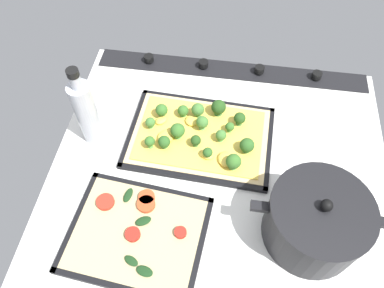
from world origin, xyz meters
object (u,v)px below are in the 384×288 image
Objects in this scene: baking_tray_front at (199,138)px; cooking_pot at (314,221)px; oil_bottle at (85,112)px; broccoli_pizza at (199,134)px; baking_tray_back at (135,234)px; veggie_pizza_back at (135,231)px.

baking_tray_front is 34.84cm from cooking_pot.
oil_bottle is (26.78, 2.98, 9.46)cm from baking_tray_front.
cooking_pot reaches higher than broccoli_pizza.
veggie_pizza_back reaches higher than baking_tray_back.
baking_tray_back is 1.09× the size of veggie_pizza_back.
baking_tray_front is 28.87cm from veggie_pizza_back.
oil_bottle is (53.40, -18.67, 3.40)cm from cooking_pot.
cooking_pot is at bearing 140.86° from broccoli_pizza.
broccoli_pizza is (-0.06, 0.04, 1.80)cm from baking_tray_front.
broccoli_pizza is 1.49× the size of oil_bottle.
veggie_pizza_back is at bearing 68.99° from broccoli_pizza.
cooking_pot is at bearing 160.73° from oil_bottle.
baking_tray_front and baking_tray_back have the same top height.
baking_tray_back is 1.34× the size of oil_bottle.
baking_tray_front is at bearing -173.65° from oil_bottle.
broccoli_pizza is at bearing -111.01° from veggie_pizza_back.
veggie_pizza_back is (10.34, 26.93, -1.09)cm from broccoli_pizza.
veggie_pizza_back is 1.04× the size of cooking_pot.
baking_tray_back is 37.76cm from cooking_pot.
oil_bottle reaches higher than broccoli_pizza.
baking_tray_front is 28.56cm from oil_bottle.
baking_tray_back is (10.19, 27.48, 0.01)cm from baking_tray_front.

